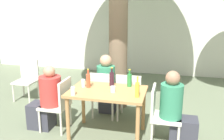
{
  "coord_description": "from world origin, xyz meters",
  "views": [
    {
      "loc": [
        0.95,
        -3.52,
        2.05
      ],
      "look_at": [
        0.0,
        0.3,
        1.02
      ],
      "focal_mm": 40.0,
      "sensor_mm": 36.0,
      "label": 1
    }
  ],
  "objects_px": {
    "patio_chair_0": "(59,102)",
    "person_seated_0": "(46,101)",
    "patio_chair_2": "(104,92)",
    "drinking_glass_0": "(83,83)",
    "soda_bottle_2": "(88,80)",
    "drinking_glass_1": "(113,89)",
    "oil_cruet_1": "(137,89)",
    "green_bottle_3": "(129,80)",
    "patio_chair_3": "(129,95)",
    "drinking_glass_2": "(137,84)",
    "patio_chair_1": "(160,112)",
    "person_seated_2": "(107,87)",
    "dining_table_front": "(107,97)",
    "patio_chair_4": "(27,77)",
    "drinking_glass_3": "(73,91)",
    "person_seated_1": "(177,113)",
    "wine_bottle_0": "(112,79)"
  },
  "relations": [
    {
      "from": "patio_chair_0",
      "to": "person_seated_0",
      "type": "xyz_separation_m",
      "value": [
        -0.24,
        -0.0,
        -0.0
      ]
    },
    {
      "from": "patio_chair_2",
      "to": "drinking_glass_0",
      "type": "height_order",
      "value": "drinking_glass_0"
    },
    {
      "from": "soda_bottle_2",
      "to": "drinking_glass_1",
      "type": "xyz_separation_m",
      "value": [
        0.44,
        -0.13,
        -0.07
      ]
    },
    {
      "from": "drinking_glass_0",
      "to": "soda_bottle_2",
      "type": "bearing_deg",
      "value": -4.25
    },
    {
      "from": "oil_cruet_1",
      "to": "green_bottle_3",
      "type": "relative_size",
      "value": 1.08
    },
    {
      "from": "patio_chair_3",
      "to": "drinking_glass_0",
      "type": "bearing_deg",
      "value": 40.06
    },
    {
      "from": "patio_chair_3",
      "to": "green_bottle_3",
      "type": "bearing_deg",
      "value": 99.61
    },
    {
      "from": "patio_chair_2",
      "to": "oil_cruet_1",
      "type": "relative_size",
      "value": 2.84
    },
    {
      "from": "person_seated_0",
      "to": "soda_bottle_2",
      "type": "height_order",
      "value": "person_seated_0"
    },
    {
      "from": "oil_cruet_1",
      "to": "drinking_glass_2",
      "type": "xyz_separation_m",
      "value": [
        -0.06,
        0.45,
        -0.08
      ]
    },
    {
      "from": "drinking_glass_0",
      "to": "drinking_glass_2",
      "type": "bearing_deg",
      "value": 13.37
    },
    {
      "from": "patio_chair_0",
      "to": "patio_chair_1",
      "type": "xyz_separation_m",
      "value": [
        1.65,
        0.0,
        0.0
      ]
    },
    {
      "from": "patio_chair_1",
      "to": "person_seated_2",
      "type": "relative_size",
      "value": 0.75
    },
    {
      "from": "drinking_glass_1",
      "to": "drinking_glass_2",
      "type": "xyz_separation_m",
      "value": [
        0.32,
        0.33,
        -0.0
      ]
    },
    {
      "from": "dining_table_front",
      "to": "patio_chair_4",
      "type": "relative_size",
      "value": 1.34
    },
    {
      "from": "patio_chair_2",
      "to": "drinking_glass_3",
      "type": "distance_m",
      "value": 1.02
    },
    {
      "from": "drinking_glass_0",
      "to": "drinking_glass_3",
      "type": "bearing_deg",
      "value": -92.27
    },
    {
      "from": "patio_chair_2",
      "to": "person_seated_0",
      "type": "bearing_deg",
      "value": 37.22
    },
    {
      "from": "oil_cruet_1",
      "to": "drinking_glass_2",
      "type": "bearing_deg",
      "value": 97.89
    },
    {
      "from": "patio_chair_1",
      "to": "patio_chair_0",
      "type": "bearing_deg",
      "value": 90.0
    },
    {
      "from": "patio_chair_1",
      "to": "person_seated_1",
      "type": "height_order",
      "value": "person_seated_1"
    },
    {
      "from": "drinking_glass_1",
      "to": "drinking_glass_0",
      "type": "bearing_deg",
      "value": 165.69
    },
    {
      "from": "dining_table_front",
      "to": "drinking_glass_3",
      "type": "relative_size",
      "value": 9.74
    },
    {
      "from": "oil_cruet_1",
      "to": "patio_chair_0",
      "type": "bearing_deg",
      "value": 172.29
    },
    {
      "from": "person_seated_0",
      "to": "drinking_glass_2",
      "type": "distance_m",
      "value": 1.55
    },
    {
      "from": "person_seated_2",
      "to": "soda_bottle_2",
      "type": "relative_size",
      "value": 3.83
    },
    {
      "from": "dining_table_front",
      "to": "person_seated_2",
      "type": "height_order",
      "value": "person_seated_2"
    },
    {
      "from": "wine_bottle_0",
      "to": "green_bottle_3",
      "type": "distance_m",
      "value": 0.29
    },
    {
      "from": "oil_cruet_1",
      "to": "drinking_glass_0",
      "type": "xyz_separation_m",
      "value": [
        -0.91,
        0.25,
        -0.06
      ]
    },
    {
      "from": "patio_chair_1",
      "to": "patio_chair_4",
      "type": "height_order",
      "value": "same"
    },
    {
      "from": "oil_cruet_1",
      "to": "drinking_glass_3",
      "type": "xyz_separation_m",
      "value": [
        -0.93,
        -0.14,
        -0.06
      ]
    },
    {
      "from": "patio_chair_2",
      "to": "person_seated_2",
      "type": "bearing_deg",
      "value": -90.0
    },
    {
      "from": "patio_chair_1",
      "to": "drinking_glass_0",
      "type": "distance_m",
      "value": 1.29
    },
    {
      "from": "green_bottle_3",
      "to": "drinking_glass_3",
      "type": "relative_size",
      "value": 2.36
    },
    {
      "from": "drinking_glass_1",
      "to": "drinking_glass_3",
      "type": "height_order",
      "value": "drinking_glass_3"
    },
    {
      "from": "person_seated_0",
      "to": "drinking_glass_2",
      "type": "xyz_separation_m",
      "value": [
        1.49,
        0.28,
        0.32
      ]
    },
    {
      "from": "dining_table_front",
      "to": "drinking_glass_1",
      "type": "height_order",
      "value": "drinking_glass_1"
    },
    {
      "from": "soda_bottle_2",
      "to": "drinking_glass_0",
      "type": "relative_size",
      "value": 2.45
    },
    {
      "from": "patio_chair_4",
      "to": "oil_cruet_1",
      "type": "relative_size",
      "value": 2.84
    },
    {
      "from": "patio_chair_3",
      "to": "wine_bottle_0",
      "type": "relative_size",
      "value": 2.89
    },
    {
      "from": "oil_cruet_1",
      "to": "green_bottle_3",
      "type": "height_order",
      "value": "oil_cruet_1"
    },
    {
      "from": "soda_bottle_2",
      "to": "oil_cruet_1",
      "type": "bearing_deg",
      "value": -16.62
    },
    {
      "from": "patio_chair_3",
      "to": "person_seated_0",
      "type": "xyz_separation_m",
      "value": [
        -1.3,
        -0.63,
        -0.0
      ]
    },
    {
      "from": "patio_chair_0",
      "to": "drinking_glass_3",
      "type": "bearing_deg",
      "value": 50.72
    },
    {
      "from": "person_seated_2",
      "to": "person_seated_0",
      "type": "bearing_deg",
      "value": 46.2
    },
    {
      "from": "dining_table_front",
      "to": "patio_chair_4",
      "type": "height_order",
      "value": "patio_chair_4"
    },
    {
      "from": "patio_chair_1",
      "to": "patio_chair_3",
      "type": "relative_size",
      "value": 1.0
    },
    {
      "from": "patio_chair_2",
      "to": "drinking_glass_0",
      "type": "bearing_deg",
      "value": 71.66
    },
    {
      "from": "patio_chair_2",
      "to": "patio_chair_4",
      "type": "bearing_deg",
      "value": -15.9
    },
    {
      "from": "wine_bottle_0",
      "to": "drinking_glass_1",
      "type": "distance_m",
      "value": 0.33
    }
  ]
}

